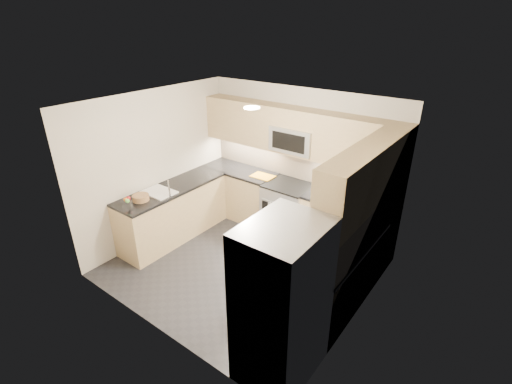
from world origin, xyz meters
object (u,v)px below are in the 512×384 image
object	(u,v)px
utensil_bowl	(378,203)
refrigerator	(282,303)
microwave	(295,139)
fruit_basket	(141,198)
cutting_board	(263,176)
gas_range	(288,210)

from	to	relation	value
utensil_bowl	refrigerator	bearing A→B (deg)	-91.16
microwave	fruit_basket	bearing A→B (deg)	-126.94
microwave	refrigerator	xyz separation A→B (m)	(1.45, -2.55, -0.80)
refrigerator	cutting_board	size ratio (longest dim) A/B	4.55
microwave	utensil_bowl	world-z (taller)	microwave
gas_range	utensil_bowl	world-z (taller)	utensil_bowl
refrigerator	microwave	bearing A→B (deg)	119.62
gas_range	utensil_bowl	distance (m)	1.61
refrigerator	utensil_bowl	world-z (taller)	refrigerator
utensil_bowl	fruit_basket	bearing A→B (deg)	-147.27
gas_range	cutting_board	bearing A→B (deg)	179.27
microwave	utensil_bowl	distance (m)	1.65
utensil_bowl	cutting_board	bearing A→B (deg)	-178.61
utensil_bowl	fruit_basket	world-z (taller)	utensil_bowl
cutting_board	fruit_basket	xyz separation A→B (m)	(-0.95, -1.88, 0.04)
gas_range	cutting_board	world-z (taller)	cutting_board
gas_range	cutting_board	xyz separation A→B (m)	(-0.55, 0.01, 0.49)
cutting_board	refrigerator	bearing A→B (deg)	-50.54
gas_range	cutting_board	distance (m)	0.74
gas_range	refrigerator	bearing A→B (deg)	-59.12
refrigerator	fruit_basket	distance (m)	3.00
gas_range	microwave	size ratio (longest dim) A/B	1.20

